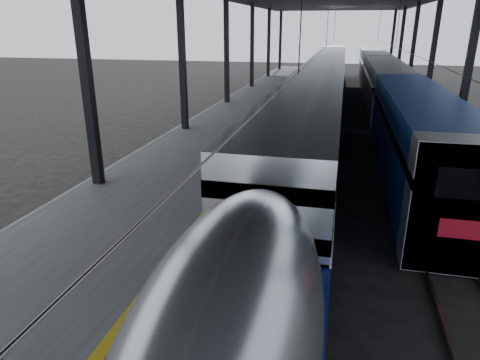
% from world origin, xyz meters
% --- Properties ---
extents(ground, '(160.00, 160.00, 0.00)m').
position_xyz_m(ground, '(0.00, 0.00, 0.00)').
color(ground, black).
rests_on(ground, ground).
extents(platform, '(6.00, 80.00, 1.00)m').
position_xyz_m(platform, '(-3.50, 20.00, 0.50)').
color(platform, '#4C4C4F').
rests_on(platform, ground).
extents(yellow_strip, '(0.30, 80.00, 0.01)m').
position_xyz_m(yellow_strip, '(-0.70, 20.00, 1.00)').
color(yellow_strip, gold).
rests_on(yellow_strip, platform).
extents(rails, '(6.52, 80.00, 0.16)m').
position_xyz_m(rails, '(4.50, 20.00, 0.08)').
color(rails, slate).
rests_on(rails, ground).
extents(tgv_train, '(3.03, 65.20, 4.35)m').
position_xyz_m(tgv_train, '(2.00, 23.62, 2.03)').
color(tgv_train, silver).
rests_on(tgv_train, ground).
extents(second_train, '(2.94, 56.05, 4.04)m').
position_xyz_m(second_train, '(7.00, 29.80, 2.05)').
color(second_train, navy).
rests_on(second_train, ground).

